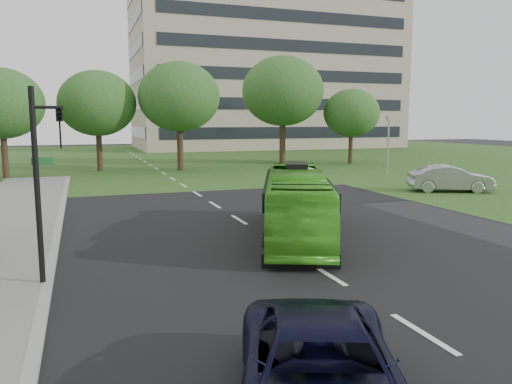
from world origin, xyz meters
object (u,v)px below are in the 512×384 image
(tree_park_d, at_px, (283,91))
(traffic_light, at_px, (43,172))
(tree_park_c, at_px, (179,97))
(camera_pole, at_px, (388,137))
(sedan, at_px, (450,179))
(tree_park_a, at_px, (1,104))
(office_building, at_px, (265,67))
(suv, at_px, (322,378))
(tree_park_e, at_px, (351,113))
(tree_park_b, at_px, (97,104))
(bus, at_px, (297,204))

(tree_park_d, distance_m, traffic_light, 36.99)
(tree_park_c, height_order, camera_pole, tree_park_c)
(sedan, bearing_deg, tree_park_a, 81.29)
(office_building, bearing_deg, suv, -109.80)
(tree_park_c, bearing_deg, tree_park_e, 3.30)
(office_building, bearing_deg, tree_park_e, -95.69)
(office_building, xyz_separation_m, tree_park_a, (-33.32, -35.46, -7.14))
(tree_park_e, bearing_deg, camera_pole, -104.74)
(tree_park_b, bearing_deg, camera_pole, -27.12)
(tree_park_e, distance_m, sedan, 20.11)
(tree_park_c, bearing_deg, traffic_light, -107.08)
(traffic_light, bearing_deg, suv, -64.47)
(camera_pole, bearing_deg, bus, -129.67)
(suv, bearing_deg, tree_park_a, 124.11)
(tree_park_d, distance_m, bus, 31.11)
(suv, relative_size, camera_pole, 1.09)
(bus, relative_size, suv, 1.76)
(suv, xyz_separation_m, traffic_light, (-3.81, 7.46, 2.22))
(tree_park_c, height_order, tree_park_e, tree_park_c)
(tree_park_b, bearing_deg, tree_park_c, -11.70)
(tree_park_c, relative_size, sedan, 1.91)
(tree_park_b, relative_size, traffic_light, 1.66)
(suv, bearing_deg, camera_pole, 75.35)
(tree_park_c, relative_size, camera_pole, 1.99)
(tree_park_d, xyz_separation_m, traffic_light, (-19.22, -31.35, -4.01))
(tree_park_c, distance_m, camera_pole, 17.26)
(tree_park_c, height_order, suv, tree_park_c)
(camera_pole, bearing_deg, tree_park_b, 155.29)
(tree_park_b, xyz_separation_m, camera_pole, (20.68, -10.59, -2.61))
(suv, bearing_deg, bus, 88.60)
(tree_park_c, bearing_deg, tree_park_d, 14.06)
(bus, xyz_separation_m, suv, (-4.23, -10.34, -0.53))
(tree_park_b, relative_size, sedan, 1.74)
(tree_park_a, relative_size, tree_park_b, 0.96)
(suv, distance_m, traffic_light, 8.66)
(sedan, bearing_deg, office_building, 15.63)
(tree_park_d, height_order, traffic_light, tree_park_d)
(tree_park_b, relative_size, camera_pole, 1.81)
(traffic_light, bearing_deg, tree_park_a, 97.51)
(office_building, xyz_separation_m, sedan, (-7.71, -51.96, -11.72))
(tree_park_d, height_order, bus, tree_park_d)
(tree_park_d, bearing_deg, tree_park_c, -165.94)
(suv, bearing_deg, tree_park_b, 113.07)
(tree_park_b, height_order, bus, tree_park_b)
(tree_park_a, bearing_deg, tree_park_c, 7.41)
(tree_park_d, xyz_separation_m, sedan, (2.06, -20.81, -6.14))
(traffic_light, relative_size, camera_pole, 1.09)
(office_building, xyz_separation_m, bus, (-20.96, -59.62, -11.28))
(sedan, height_order, camera_pole, camera_pole)
(office_building, relative_size, tree_park_b, 4.88)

